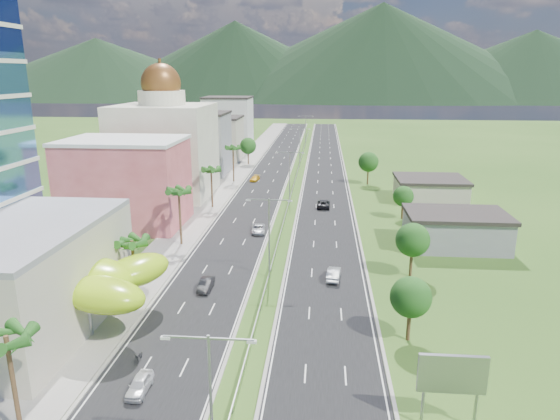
# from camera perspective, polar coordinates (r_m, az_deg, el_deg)

# --- Properties ---
(ground) EXTENTS (500.00, 500.00, 0.00)m
(ground) POSITION_cam_1_polar(r_m,az_deg,el_deg) (58.95, -2.27, -11.49)
(ground) COLOR #2D5119
(ground) RESTS_ON ground
(road_left) EXTENTS (11.00, 260.00, 0.04)m
(road_left) POSITION_cam_1_polar(r_m,az_deg,el_deg) (145.31, -0.79, 4.85)
(road_left) COLOR black
(road_left) RESTS_ON ground
(road_right) EXTENTS (11.00, 260.00, 0.04)m
(road_right) POSITION_cam_1_polar(r_m,az_deg,el_deg) (144.61, 5.15, 4.73)
(road_right) COLOR black
(road_right) RESTS_ON ground
(sidewalk_left) EXTENTS (7.00, 260.00, 0.12)m
(sidewalk_left) POSITION_cam_1_polar(r_m,az_deg,el_deg) (146.55, -4.51, 4.91)
(sidewalk_left) COLOR gray
(sidewalk_left) RESTS_ON ground
(median_guardrail) EXTENTS (0.10, 216.06, 0.76)m
(median_guardrail) POSITION_cam_1_polar(r_m,az_deg,el_deg) (127.01, 1.77, 3.57)
(median_guardrail) COLOR gray
(median_guardrail) RESTS_ON ground
(streetlight_median_a) EXTENTS (6.04, 0.25, 11.00)m
(streetlight_median_a) POSITION_cam_1_polar(r_m,az_deg,el_deg) (34.33, -7.93, -20.19)
(streetlight_median_a) COLOR gray
(streetlight_median_a) RESTS_ON ground
(streetlight_median_b) EXTENTS (6.04, 0.25, 11.00)m
(streetlight_median_b) POSITION_cam_1_polar(r_m,az_deg,el_deg) (65.60, -1.25, -2.26)
(streetlight_median_b) COLOR gray
(streetlight_median_b) RESTS_ON ground
(streetlight_median_c) EXTENTS (6.04, 0.25, 11.00)m
(streetlight_median_c) POSITION_cam_1_polar(r_m,az_deg,el_deg) (104.28, 1.11, 4.40)
(streetlight_median_c) COLOR gray
(streetlight_median_c) RESTS_ON ground
(streetlight_median_d) EXTENTS (6.04, 0.25, 11.00)m
(streetlight_median_d) POSITION_cam_1_polar(r_m,az_deg,el_deg) (148.63, 2.29, 7.70)
(streetlight_median_d) COLOR gray
(streetlight_median_d) RESTS_ON ground
(streetlight_median_e) EXTENTS (6.04, 0.25, 11.00)m
(streetlight_median_e) POSITION_cam_1_polar(r_m,az_deg,el_deg) (193.28, 2.94, 9.48)
(streetlight_median_e) COLOR gray
(streetlight_median_e) RESTS_ON ground
(lime_canopy) EXTENTS (18.00, 15.00, 7.40)m
(lime_canopy) POSITION_cam_1_polar(r_m,az_deg,el_deg) (59.20, -22.60, -7.31)
(lime_canopy) COLOR #9BCE14
(lime_canopy) RESTS_ON ground
(pink_shophouse) EXTENTS (20.00, 15.00, 15.00)m
(pink_shophouse) POSITION_cam_1_polar(r_m,az_deg,el_deg) (93.04, -17.17, 2.84)
(pink_shophouse) COLOR #BC4D50
(pink_shophouse) RESTS_ON ground
(domed_building) EXTENTS (20.00, 20.00, 28.70)m
(domed_building) POSITION_cam_1_polar(r_m,az_deg,el_deg) (113.68, -13.04, 7.28)
(domed_building) COLOR beige
(domed_building) RESTS_ON ground
(midrise_grey) EXTENTS (16.00, 15.00, 16.00)m
(midrise_grey) POSITION_cam_1_polar(r_m,az_deg,el_deg) (137.66, -9.40, 7.42)
(midrise_grey) COLOR gray
(midrise_grey) RESTS_ON ground
(midrise_beige) EXTENTS (16.00, 15.00, 13.00)m
(midrise_beige) POSITION_cam_1_polar(r_m,az_deg,el_deg) (159.08, -7.44, 8.00)
(midrise_beige) COLOR #B5AF95
(midrise_beige) RESTS_ON ground
(midrise_white) EXTENTS (16.00, 15.00, 18.00)m
(midrise_white) POSITION_cam_1_polar(r_m,az_deg,el_deg) (181.19, -5.92, 9.74)
(midrise_white) COLOR silver
(midrise_white) RESTS_ON ground
(billboard) EXTENTS (5.20, 0.35, 6.20)m
(billboard) POSITION_cam_1_polar(r_m,az_deg,el_deg) (41.99, 19.08, -17.51)
(billboard) COLOR gray
(billboard) RESTS_ON ground
(shed_near) EXTENTS (15.00, 10.00, 5.00)m
(shed_near) POSITION_cam_1_polar(r_m,az_deg,el_deg) (83.56, 19.42, -2.30)
(shed_near) COLOR gray
(shed_near) RESTS_ON ground
(shed_far) EXTENTS (14.00, 12.00, 4.40)m
(shed_far) POSITION_cam_1_polar(r_m,az_deg,el_deg) (112.31, 16.75, 2.17)
(shed_far) COLOR #B5AF95
(shed_far) RESTS_ON ground
(palm_tree_a) EXTENTS (3.60, 3.60, 9.10)m
(palm_tree_a) POSITION_cam_1_polar(r_m,az_deg,el_deg) (41.87, -28.77, -13.08)
(palm_tree_a) COLOR #47301C
(palm_tree_a) RESTS_ON ground
(palm_tree_b) EXTENTS (3.60, 3.60, 8.10)m
(palm_tree_b) POSITION_cam_1_polar(r_m,az_deg,el_deg) (61.74, -16.56, -3.76)
(palm_tree_b) COLOR #47301C
(palm_tree_b) RESTS_ON ground
(palm_tree_c) EXTENTS (3.60, 3.60, 9.60)m
(palm_tree_c) POSITION_cam_1_polar(r_m,az_deg,el_deg) (79.52, -11.50, 1.90)
(palm_tree_c) COLOR #47301C
(palm_tree_c) RESTS_ON ground
(palm_tree_d) EXTENTS (3.60, 3.60, 8.60)m
(palm_tree_d) POSITION_cam_1_polar(r_m,az_deg,el_deg) (101.48, -7.87, 4.41)
(palm_tree_d) COLOR #47301C
(palm_tree_d) RESTS_ON ground
(palm_tree_e) EXTENTS (3.60, 3.60, 9.40)m
(palm_tree_e) POSITION_cam_1_polar(r_m,az_deg,el_deg) (125.50, -5.39, 6.94)
(palm_tree_e) COLOR #47301C
(palm_tree_e) RESTS_ON ground
(leafy_tree_lfar) EXTENTS (4.90, 4.90, 8.05)m
(leafy_tree_lfar) POSITION_cam_1_polar(r_m,az_deg,el_deg) (150.30, -3.67, 7.32)
(leafy_tree_lfar) COLOR #47301C
(leafy_tree_lfar) RESTS_ON ground
(leafy_tree_ra) EXTENTS (4.20, 4.20, 6.90)m
(leafy_tree_ra) POSITION_cam_1_polar(r_m,az_deg,el_deg) (52.77, 14.72, -9.63)
(leafy_tree_ra) COLOR #47301C
(leafy_tree_ra) RESTS_ON ground
(leafy_tree_rb) EXTENTS (4.55, 4.55, 7.47)m
(leafy_tree_rb) POSITION_cam_1_polar(r_m,az_deg,el_deg) (68.72, 14.93, -3.34)
(leafy_tree_rb) COLOR #47301C
(leafy_tree_rb) RESTS_ON ground
(leafy_tree_rc) EXTENTS (3.85, 3.85, 6.33)m
(leafy_tree_rc) POSITION_cam_1_polar(r_m,az_deg,el_deg) (96.00, 13.91, 1.53)
(leafy_tree_rc) COLOR #47301C
(leafy_tree_rc) RESTS_ON ground
(leafy_tree_rd) EXTENTS (4.90, 4.90, 8.05)m
(leafy_tree_rd) POSITION_cam_1_polar(r_m,az_deg,el_deg) (124.44, 10.08, 5.42)
(leafy_tree_rd) COLOR #47301C
(leafy_tree_rd) RESTS_ON ground
(mountain_ridge) EXTENTS (860.00, 140.00, 90.00)m
(mountain_ridge) POSITION_cam_1_polar(r_m,az_deg,el_deg) (505.65, 11.23, 12.10)
(mountain_ridge) COLOR black
(mountain_ridge) RESTS_ON ground
(car_white_near_left) EXTENTS (1.63, 3.95, 1.34)m
(car_white_near_left) POSITION_cam_1_polar(r_m,az_deg,el_deg) (47.13, -15.75, -18.64)
(car_white_near_left) COLOR silver
(car_white_near_left) RESTS_ON road_left
(car_dark_left) EXTENTS (1.49, 4.20, 1.38)m
(car_dark_left) POSITION_cam_1_polar(r_m,az_deg,el_deg) (64.69, -8.48, -8.40)
(car_dark_left) COLOR black
(car_dark_left) RESTS_ON road_left
(car_silver_mid_left) EXTENTS (2.72, 5.02, 1.34)m
(car_silver_mid_left) POSITION_cam_1_polar(r_m,az_deg,el_deg) (86.02, -2.49, -2.16)
(car_silver_mid_left) COLOR #AFB1B8
(car_silver_mid_left) RESTS_ON road_left
(car_yellow_far_left) EXTENTS (2.45, 4.52, 1.24)m
(car_yellow_far_left) POSITION_cam_1_polar(r_m,az_deg,el_deg) (127.47, -2.89, 3.62)
(car_yellow_far_left) COLOR gold
(car_yellow_far_left) RESTS_ON road_left
(car_silver_right) EXTENTS (2.09, 4.83, 1.55)m
(car_silver_right) POSITION_cam_1_polar(r_m,az_deg,el_deg) (67.36, 6.16, -7.24)
(car_silver_right) COLOR #A4A6AC
(car_silver_right) RESTS_ON road_right
(car_dark_far_right) EXTENTS (2.66, 5.57, 1.53)m
(car_dark_far_right) POSITION_cam_1_polar(r_m,az_deg,el_deg) (102.41, 4.99, 0.73)
(car_dark_far_right) COLOR black
(car_dark_far_right) RESTS_ON road_right
(motorcycle) EXTENTS (0.72, 1.96, 1.23)m
(motorcycle) POSITION_cam_1_polar(r_m,az_deg,el_deg) (51.26, -15.82, -15.72)
(motorcycle) COLOR black
(motorcycle) RESTS_ON road_left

